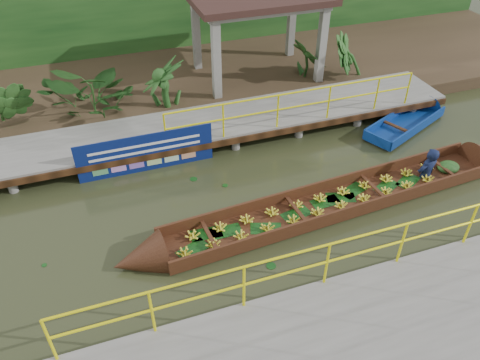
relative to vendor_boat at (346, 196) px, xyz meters
name	(u,v)px	position (x,y,z in m)	size (l,w,h in m)	color
ground	(233,215)	(-2.78, 0.51, -0.22)	(80.00, 80.00, 0.00)	#282D16
land_strip	(166,78)	(-2.78, 8.01, 0.00)	(30.00, 8.00, 0.45)	#35271A
far_dock	(196,128)	(-2.76, 3.94, 0.26)	(16.00, 2.06, 1.66)	slate
near_dock	(362,340)	(-1.78, -3.69, 0.08)	(18.00, 2.40, 1.73)	slate
pavilion	(258,5)	(0.22, 6.81, 2.59)	(4.40, 3.00, 3.00)	slate
foliage_backdrop	(148,7)	(-2.78, 10.51, 1.78)	(30.00, 0.80, 4.00)	#123A13
vendor_boat	(346,196)	(0.00, 0.00, 0.00)	(10.91, 1.82, 2.17)	#371B0F
moored_blue_boat	(419,115)	(4.26, 2.90, -0.07)	(3.62, 2.27, 0.85)	navy
blue_banner	(146,153)	(-4.35, 2.99, 0.33)	(3.62, 0.04, 1.13)	navy
tropical_plants	(155,83)	(-3.51, 5.81, 0.94)	(14.13, 1.13, 1.42)	#123A13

